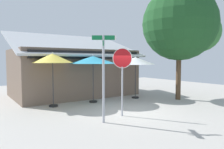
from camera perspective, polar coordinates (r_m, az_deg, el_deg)
name	(u,v)px	position (r m, az deg, el deg)	size (l,w,h in m)	color
ground_plane	(127,112)	(10.01, 4.02, -9.84)	(28.00, 28.00, 0.10)	#ADA8A0
cafe_building	(74,71)	(14.62, -10.11, 0.86)	(8.02, 5.10, 4.23)	#705B4C
street_sign_post	(104,70)	(7.86, -2.25, 1.19)	(0.76, 0.71, 3.22)	#A8AAB2
stop_sign	(122,68)	(8.83, 2.73, 1.66)	(0.52, 0.65, 2.80)	#A8AAB2
patio_umbrella_mustard_left	(53,59)	(11.00, -15.45, 4.07)	(1.98, 1.98, 2.71)	black
patio_umbrella_teal_center	(93,60)	(11.76, -5.05, 3.82)	(2.54, 2.54, 2.61)	black
patio_umbrella_ivory_right	(135,61)	(13.12, 6.23, 3.56)	(2.39, 2.39, 2.57)	black
shade_tree	(183,25)	(13.44, 18.17, 12.38)	(4.51, 4.27, 6.57)	brown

